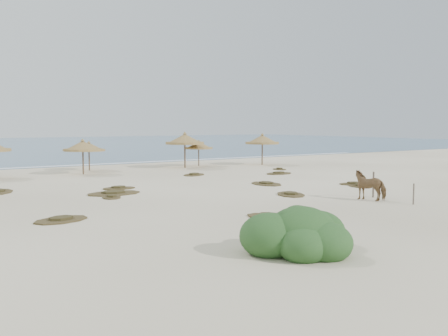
% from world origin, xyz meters
% --- Properties ---
extents(ground, '(160.00, 160.00, 0.00)m').
position_xyz_m(ground, '(0.00, 0.00, 0.00)').
color(ground, beige).
rests_on(ground, ground).
extents(foam_line, '(70.00, 0.60, 0.01)m').
position_xyz_m(foam_line, '(0.00, 26.00, 0.00)').
color(foam_line, white).
rests_on(foam_line, ground).
extents(palapa_2, '(3.11, 3.11, 2.72)m').
position_xyz_m(palapa_2, '(-3.01, 17.59, 2.11)').
color(palapa_2, brown).
rests_on(palapa_2, ground).
extents(palapa_3, '(3.31, 3.31, 2.45)m').
position_xyz_m(palapa_3, '(-1.62, 20.32, 1.90)').
color(palapa_3, brown).
rests_on(palapa_3, ground).
extents(palapa_4, '(3.20, 3.20, 2.39)m').
position_xyz_m(palapa_4, '(8.10, 19.14, 1.85)').
color(palapa_4, brown).
rests_on(palapa_4, ground).
extents(palapa_5, '(4.35, 4.35, 3.16)m').
position_xyz_m(palapa_5, '(6.13, 18.18, 2.45)').
color(palapa_5, brown).
rests_on(palapa_5, ground).
extents(palapa_6, '(3.87, 3.87, 2.98)m').
position_xyz_m(palapa_6, '(13.78, 17.08, 2.31)').
color(palapa_6, brown).
rests_on(palapa_6, ground).
extents(horse, '(1.31, 1.91, 1.48)m').
position_xyz_m(horse, '(4.90, -3.07, 0.74)').
color(horse, brown).
rests_on(horse, ground).
extents(fence_post_near, '(0.12, 0.12, 1.34)m').
position_xyz_m(fence_post_near, '(5.74, -2.56, 0.67)').
color(fence_post_near, brown).
rests_on(fence_post_near, ground).
extents(fence_post_far, '(0.07, 0.07, 1.00)m').
position_xyz_m(fence_post_far, '(5.45, -5.17, 0.50)').
color(fence_post_far, brown).
rests_on(fence_post_far, ground).
extents(bush, '(3.58, 3.15, 1.60)m').
position_xyz_m(bush, '(-5.02, -8.80, 0.53)').
color(bush, '#335825').
rests_on(bush, ground).
extents(scrub_0, '(2.54, 1.99, 0.16)m').
position_xyz_m(scrub_0, '(-9.59, 0.07, 0.05)').
color(scrub_0, '#504023').
rests_on(scrub_0, ground).
extents(scrub_1, '(3.00, 1.97, 0.16)m').
position_xyz_m(scrub_1, '(-5.05, 6.14, 0.05)').
color(scrub_1, '#504023').
rests_on(scrub_1, ground).
extents(scrub_2, '(1.42, 1.71, 0.16)m').
position_xyz_m(scrub_2, '(-5.68, 4.80, 0.05)').
color(scrub_2, '#504023').
rests_on(scrub_2, ground).
extents(scrub_3, '(1.86, 2.64, 0.16)m').
position_xyz_m(scrub_3, '(4.60, 4.91, 0.05)').
color(scrub_3, '#504023').
rests_on(scrub_3, ground).
extents(scrub_4, '(2.20, 1.82, 0.16)m').
position_xyz_m(scrub_4, '(9.16, 1.82, 0.05)').
color(scrub_4, '#504023').
rests_on(scrub_4, ground).
extents(scrub_5, '(2.54, 1.86, 0.16)m').
position_xyz_m(scrub_5, '(9.55, 9.59, 0.05)').
color(scrub_5, '#504023').
rests_on(scrub_5, ground).
extents(scrub_7, '(2.54, 2.33, 0.16)m').
position_xyz_m(scrub_7, '(3.64, 12.33, 0.05)').
color(scrub_7, '#504023').
rests_on(scrub_7, ground).
extents(scrub_9, '(2.19, 2.58, 0.16)m').
position_xyz_m(scrub_9, '(2.71, 0.44, 0.05)').
color(scrub_9, '#504023').
rests_on(scrub_9, ground).
extents(scrub_10, '(1.16, 1.60, 0.16)m').
position_xyz_m(scrub_10, '(11.85, 12.27, 0.05)').
color(scrub_10, '#504023').
rests_on(scrub_10, ground).
extents(scrub_11, '(1.98, 2.33, 0.16)m').
position_xyz_m(scrub_11, '(-2.29, -3.93, 0.05)').
color(scrub_11, '#504023').
rests_on(scrub_11, ground).
extents(scrub_12, '(1.40, 1.87, 0.16)m').
position_xyz_m(scrub_12, '(8.56, 0.78, 0.05)').
color(scrub_12, '#504023').
rests_on(scrub_12, ground).
extents(scrub_13, '(2.08, 1.47, 0.16)m').
position_xyz_m(scrub_13, '(-4.00, 8.04, 0.05)').
color(scrub_13, '#504023').
rests_on(scrub_13, ground).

